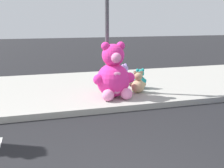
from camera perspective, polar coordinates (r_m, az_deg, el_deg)
The scene contains 6 objects.
sidewalk at distance 8.24m, azimuth -9.20°, elevation -1.13°, with size 28.00×4.40×0.15m, color #9E9B93.
sign_pole at distance 7.38m, azimuth -1.06°, elevation 11.30°, with size 0.56×0.11×3.20m.
plush_pink_large at distance 6.95m, azimuth 0.34°, elevation 1.82°, with size 1.11×0.96×1.43m.
plush_tan at distance 7.49m, azimuth 5.49°, elevation 0.04°, with size 0.47×0.43×0.61m.
plush_lavender at distance 8.42m, azimuth 2.45°, elevation 1.67°, with size 0.46×0.46×0.65m.
plush_teal at distance 7.98m, azimuth 5.86°, elevation 0.79°, with size 0.46×0.40×0.59m.
Camera 1 is at (-0.91, -2.73, 2.13)m, focal length 43.25 mm.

